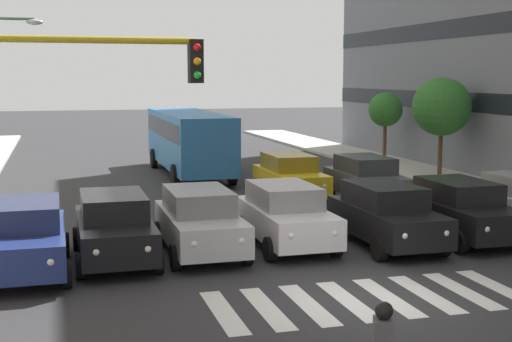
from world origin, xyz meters
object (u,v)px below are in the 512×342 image
Objects in this scene: street_tree_2 at (442,107)px; car_row2_1 at (366,179)px; car_row2_0 at (290,176)px; street_tree_3 at (385,110)px; car_4 at (200,221)px; car_2 at (386,215)px; car_5 at (114,227)px; car_6 at (26,237)px; bus_behind_traffic at (188,136)px; car_3 at (285,215)px; traffic_light_gantry at (1,134)px; car_1 at (460,210)px.

car_row2_1 is at bearing 39.86° from street_tree_2.
street_tree_3 is (-8.57, -9.51, 2.01)m from car_row2_0.
street_tree_2 is (-13.48, -11.03, 2.42)m from car_4.
car_2 is at bearing 173.94° from car_4.
car_6 is at bearing 16.01° from car_5.
car_row2_0 is (0.14, -8.10, 0.00)m from car_2.
bus_behind_traffic is 11.33m from street_tree_3.
car_3 is 0.98× the size of street_tree_2.
car_3 is at bearing 70.83° from car_row2_0.
car_3 and car_6 have the same top height.
car_2 is at bearing 164.81° from car_3.
traffic_light_gantry is 1.49× the size of street_tree_3.
car_4 is 0.98× the size of street_tree_2.
bus_behind_traffic is (2.70, -15.77, 0.97)m from car_2.
car_4 is at bearing 39.29° from street_tree_2.
street_tree_2 reaches higher than car_2.
traffic_light_gantry reaches higher than car_5.
car_row2_1 is (-2.54, 1.48, 0.00)m from car_row2_0.
street_tree_3 reaches higher than car_2.
bus_behind_traffic reaches higher than car_2.
car_1 is at bearing 70.93° from street_tree_3.
street_tree_2 is (-8.47, -3.47, 2.42)m from car_row2_0.
car_3 is 4.72m from car_5.
car_6 is 13.77m from car_row2_1.
traffic_light_gantry is (9.48, 13.38, 2.86)m from car_row2_0.
car_row2_1 is at bearing 61.23° from street_tree_3.
car_4 is at bearing 80.85° from bus_behind_traffic.
car_1 is 6.50m from car_row2_1.
traffic_light_gantry is 29.16m from street_tree_3.
car_6 is (11.91, 0.38, 0.00)m from car_1.
traffic_light_gantry reaches higher than street_tree_3.
bus_behind_traffic reaches higher than car_row2_0.
car_3 is 1.00× the size of car_6.
car_5 is (7.40, -0.36, 0.00)m from car_2.
car_1 is 13.47m from traffic_light_gantry.
car_1 and car_5 have the same top height.
street_tree_3 is at bearing -128.53° from car_4.
street_tree_3 is at bearing -132.04° from car_row2_0.
street_tree_2 reaches higher than car_6.
car_3 is at bearing 49.12° from car_row2_1.
street_tree_2 is (-17.85, -11.83, 2.42)m from car_6.
street_tree_2 reaches higher than car_row2_0.
car_row2_1 is (-5.10, -5.89, 0.00)m from car_3.
car_row2_0 is 12.96m from street_tree_3.
traffic_light_gantry reaches higher than car_1.
street_tree_3 is (-11.13, -1.84, 1.04)m from bus_behind_traffic.
street_tree_3 reaches higher than car_6.
car_4 is at bearing 4.34° from car_3.
car_2 is at bearing -151.26° from traffic_light_gantry.
car_3 is 20.32m from street_tree_3.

